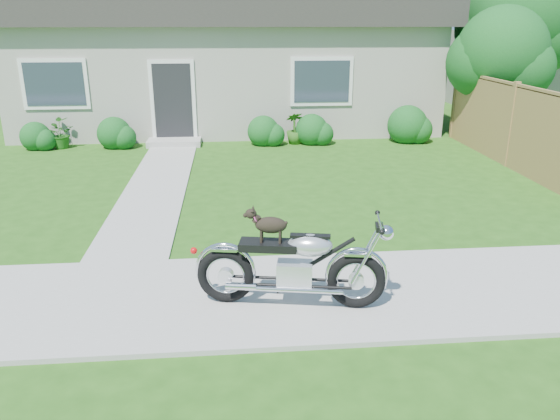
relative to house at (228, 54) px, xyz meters
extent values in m
plane|color=#235114|center=(0.00, -11.99, -2.16)|extent=(80.00, 80.00, 0.00)
cube|color=#9E9B93|center=(0.00, -11.99, -2.14)|extent=(24.00, 2.20, 0.04)
cube|color=#9E9B93|center=(-1.50, -6.99, -2.14)|extent=(1.20, 8.00, 0.03)
cube|color=#A59F95|center=(0.00, 0.01, -0.66)|extent=(12.00, 6.00, 3.00)
cube|color=#2D2B28|center=(0.00, 0.01, 1.34)|extent=(12.60, 6.60, 1.00)
cube|color=black|center=(-1.50, -3.02, -1.11)|extent=(1.00, 0.06, 2.10)
cube|color=#9E9B93|center=(-1.50, -3.37, -2.08)|extent=(1.40, 0.70, 0.16)
cube|color=#2D3847|center=(-4.50, -3.02, -0.56)|extent=(1.70, 0.05, 1.30)
cube|color=#2D3847|center=(2.50, -3.02, -0.56)|extent=(1.70, 0.05, 1.30)
cube|color=#A17148|center=(6.30, -6.24, -1.26)|extent=(0.08, 6.50, 1.80)
cube|color=#A17148|center=(6.30, -2.99, -1.21)|extent=(0.12, 0.12, 1.90)
cube|color=#A17148|center=(6.30, -6.24, -1.21)|extent=(0.12, 0.12, 1.90)
cube|color=#A17148|center=(6.30, -6.24, -0.34)|extent=(0.08, 6.50, 0.08)
cylinder|color=#3D2B1C|center=(7.04, -3.85, -1.19)|extent=(0.28, 0.28, 1.93)
sphere|color=#154F1B|center=(7.04, -3.85, 0.24)|extent=(2.32, 2.32, 2.32)
sphere|color=#154F1B|center=(7.44, -4.15, -0.15)|extent=(1.70, 1.70, 1.70)
cylinder|color=#3D2B1C|center=(8.25, -2.21, -0.81)|extent=(0.28, 0.28, 2.70)
sphere|color=#154F1B|center=(8.25, -2.21, 1.19)|extent=(3.24, 3.24, 3.24)
sphere|color=#154F1B|center=(8.65, -2.51, 0.65)|extent=(2.37, 2.37, 2.37)
sphere|color=#154F1B|center=(0.88, -3.49, -1.80)|extent=(0.85, 0.85, 0.85)
sphere|color=#154F1B|center=(-5.01, -3.49, -1.83)|extent=(0.77, 0.77, 0.77)
sphere|color=#154F1B|center=(2.18, -3.49, -1.79)|extent=(0.87, 0.87, 0.87)
sphere|color=#154F1B|center=(4.82, -3.49, -1.70)|extent=(1.08, 1.08, 1.08)
sphere|color=#154F1B|center=(-3.02, -3.49, -1.79)|extent=(0.87, 0.87, 0.87)
imported|color=#1F5817|center=(-4.43, -3.44, -1.78)|extent=(0.90, 0.88, 0.76)
imported|color=#2C5D19|center=(1.74, -3.44, -1.74)|extent=(0.59, 0.59, 0.84)
torus|color=black|center=(1.39, -12.43, -1.78)|extent=(0.68, 0.23, 0.67)
torus|color=black|center=(-0.09, -12.17, -1.78)|extent=(0.68, 0.23, 0.67)
cube|color=silver|center=(0.70, -12.31, -1.73)|extent=(0.44, 0.31, 0.30)
ellipsoid|color=silver|center=(0.87, -12.34, -1.36)|extent=(0.55, 0.38, 0.26)
cube|color=black|center=(0.40, -12.25, -1.38)|extent=(0.69, 0.37, 0.09)
cube|color=silver|center=(1.39, -12.43, -1.44)|extent=(0.32, 0.19, 0.03)
cube|color=silver|center=(-0.09, -12.17, -1.44)|extent=(0.32, 0.19, 0.03)
cylinder|color=silver|center=(1.60, -12.47, -1.06)|extent=(0.13, 0.60, 0.03)
sphere|color=silver|center=(1.68, -12.49, -1.18)|extent=(0.20, 0.20, 0.17)
cylinder|color=silver|center=(0.67, -12.44, -1.86)|extent=(1.09, 0.26, 0.06)
ellipsoid|color=black|center=(0.43, -12.26, -1.14)|extent=(0.38, 0.23, 0.19)
sphere|color=black|center=(0.22, -12.22, -1.01)|extent=(0.13, 0.13, 0.12)
cylinder|color=black|center=(0.34, -12.20, -1.26)|extent=(0.03, 0.03, 0.15)
cylinder|color=black|center=(0.32, -12.28, -1.26)|extent=(0.03, 0.03, 0.15)
cylinder|color=black|center=(0.54, -12.24, -1.26)|extent=(0.03, 0.03, 0.15)
cylinder|color=black|center=(0.53, -12.32, -1.26)|extent=(0.03, 0.03, 0.15)
torus|color=#CD3689|center=(0.27, -12.23, -1.06)|extent=(0.07, 0.11, 0.10)
camera|label=1|loc=(0.02, -17.90, 1.01)|focal=35.00mm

